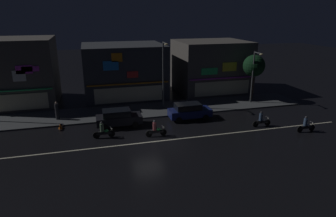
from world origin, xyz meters
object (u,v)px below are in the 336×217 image
Objects in this scene: pedestrian_on_sidewalk at (57,111)px; motorcycle_trailing_far at (156,130)px; traffic_cone at (60,126)px; motorcycle_following at (261,120)px; parked_car_trailing at (189,111)px; parked_car_near_kerb at (118,118)px; motorcycle_opposite_lane at (103,131)px; streetlamp_east at (254,73)px; streetlamp_mid at (164,70)px; motorcycle_lead at (306,125)px.

pedestrian_on_sidewalk is 10.86m from motorcycle_trailing_far.
motorcycle_following is at bearing -13.21° from traffic_cone.
parked_car_trailing is 5.53m from motorcycle_trailing_far.
parked_car_near_kerb is 5.48m from traffic_cone.
motorcycle_trailing_far is (8.70, -6.50, -0.36)m from pedestrian_on_sidewalk.
parked_car_trailing is 7.82× the size of traffic_cone.
motorcycle_opposite_lane is (-1.58, -2.43, -0.24)m from parked_car_near_kerb.
streetlamp_east reaches higher than pedestrian_on_sidewalk.
streetlamp_mid reaches higher than motorcycle_opposite_lane.
streetlamp_east is 1.41× the size of parked_car_near_kerb.
motorcycle_lead is (0.22, -9.16, -3.16)m from streetlamp_east.
pedestrian_on_sidewalk reaches higher than motorcycle_lead.
motorcycle_lead and motorcycle_opposite_lane have the same top height.
motorcycle_lead is 18.33m from motorcycle_opposite_lane.
traffic_cone is at bearing -173.31° from streetlamp_east.
streetlamp_mid is 3.99× the size of pedestrian_on_sidewalk.
pedestrian_on_sidewalk is 0.97× the size of motorcycle_trailing_far.
motorcycle_lead is at bearing -42.86° from streetlamp_mid.
streetlamp_east is at bearing 65.60° from motorcycle_following.
streetlamp_east is 3.20× the size of motorcycle_opposite_lane.
pedestrian_on_sidewalk reaches higher than motorcycle_trailing_far.
traffic_cone is (-21.59, -2.53, -3.52)m from streetlamp_east.
motorcycle_following is at bearing -45.58° from streetlamp_mid.
parked_car_trailing is 2.26× the size of motorcycle_trailing_far.
parked_car_trailing is 12.64m from traffic_cone.
motorcycle_opposite_lane is (4.22, -5.64, -0.36)m from pedestrian_on_sidewalk.
motorcycle_lead is (10.86, -10.08, -3.83)m from streetlamp_mid.
parked_car_trailing is at bearing -67.94° from streetlamp_mid.
streetlamp_mid is 3.88× the size of motorcycle_following.
pedestrian_on_sidewalk is (-22.00, -0.10, -2.80)m from streetlamp_east.
pedestrian_on_sidewalk is 0.97× the size of motorcycle_lead.
motorcycle_following is at bearing -113.27° from streetlamp_east.
motorcycle_opposite_lane is at bearing -128.15° from pedestrian_on_sidewalk.
pedestrian_on_sidewalk is 0.97× the size of motorcycle_following.
streetlamp_mid is 5.68m from parked_car_trailing.
motorcycle_lead is 13.77m from motorcycle_trailing_far.
parked_car_trailing reaches higher than motorcycle_opposite_lane.
motorcycle_opposite_lane is at bearing -18.97° from motorcycle_lead.
streetlamp_mid is 1.71× the size of parked_car_near_kerb.
motorcycle_opposite_lane is at bearing -163.62° from parked_car_trailing.
traffic_cone is (-18.62, 4.37, -0.36)m from motorcycle_following.
parked_car_trailing reaches higher than motorcycle_lead.
motorcycle_trailing_far is (-13.30, -6.60, -3.16)m from streetlamp_east.
parked_car_near_kerb is 1.00× the size of parked_car_trailing.
streetlamp_east reaches higher than parked_car_near_kerb.
streetlamp_east is at bearing -96.81° from motorcycle_lead.
parked_car_near_kerb reaches higher than traffic_cone.
parked_car_near_kerb is 4.40m from motorcycle_trailing_far.
motorcycle_following is (7.66, -7.82, -3.83)m from streetlamp_mid.
parked_car_trailing is 2.26× the size of motorcycle_lead.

